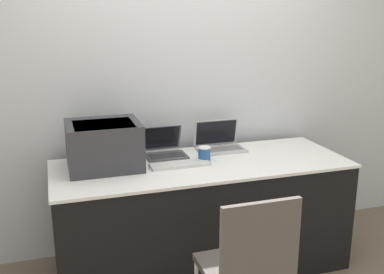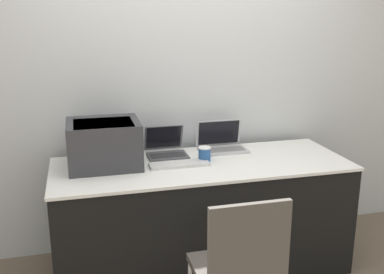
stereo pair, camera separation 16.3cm
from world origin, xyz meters
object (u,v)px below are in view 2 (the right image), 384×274
printer (104,142)px  external_keyboard (179,164)px  chair (239,265)px  laptop_left (166,149)px  coffee_cup (205,154)px  laptop_right (222,144)px

printer → external_keyboard: printer is taller
printer → chair: 1.24m
printer → external_keyboard: size_ratio=1.17×
external_keyboard → laptop_left: bearing=99.0°
laptop_left → coffee_cup: 0.31m
laptop_left → coffee_cup: laptop_left is taller
coffee_cup → printer: bearing=173.9°
laptop_right → coffee_cup: 0.30m
laptop_right → external_keyboard: 0.48m
printer → coffee_cup: (0.68, -0.07, -0.12)m
laptop_right → chair: size_ratio=0.38×
laptop_left → chair: laptop_left is taller
laptop_right → external_keyboard: size_ratio=0.87×
coffee_cup → laptop_left: bearing=139.0°
external_keyboard → coffee_cup: bearing=14.9°
laptop_right → external_keyboard: (-0.39, -0.28, -0.04)m
laptop_left → external_keyboard: bearing=-81.0°
coffee_cup → chair: size_ratio=0.11×
laptop_left → external_keyboard: 0.26m
laptop_left → chair: size_ratio=0.31×
external_keyboard → chair: chair is taller
printer → external_keyboard: bearing=-14.2°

